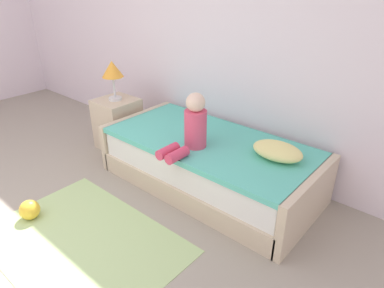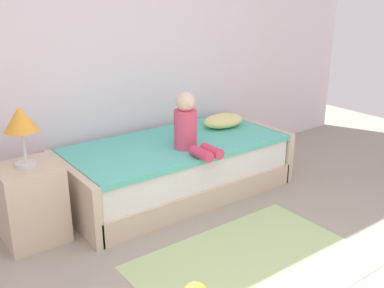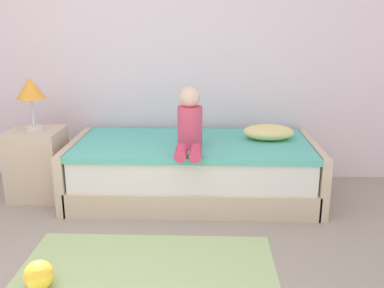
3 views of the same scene
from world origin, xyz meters
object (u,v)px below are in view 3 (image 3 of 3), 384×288
(table_lamp, at_px, (31,91))
(toy_ball, at_px, (39,275))
(bed, at_px, (193,170))
(pillow, at_px, (268,132))
(child_figure, at_px, (190,124))
(nightstand, at_px, (38,163))

(table_lamp, distance_m, toy_ball, 1.70)
(bed, xyz_separation_m, toy_ball, (-0.84, -1.42, -0.16))
(toy_ball, bearing_deg, pillow, 45.49)
(bed, relative_size, child_figure, 4.14)
(child_figure, relative_size, pillow, 1.16)
(bed, bearing_deg, nightstand, -178.43)
(nightstand, xyz_separation_m, table_lamp, (0.00, -0.00, 0.64))
(bed, bearing_deg, toy_ball, -120.67)
(bed, bearing_deg, table_lamp, -178.43)
(bed, relative_size, pillow, 4.80)
(bed, height_order, table_lamp, table_lamp)
(table_lamp, bearing_deg, bed, 1.57)
(pillow, bearing_deg, table_lamp, -176.09)
(table_lamp, height_order, pillow, table_lamp)
(nightstand, xyz_separation_m, child_figure, (1.33, -0.19, 0.40))
(table_lamp, distance_m, pillow, 2.04)
(bed, xyz_separation_m, child_figure, (-0.02, -0.23, 0.46))
(table_lamp, bearing_deg, toy_ball, -69.78)
(nightstand, relative_size, table_lamp, 1.33)
(nightstand, height_order, child_figure, child_figure)
(toy_ball, bearing_deg, table_lamp, 110.22)
(toy_ball, bearing_deg, nightstand, 110.22)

